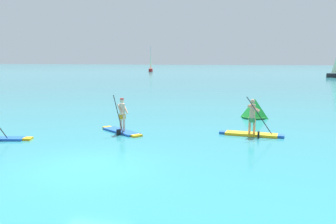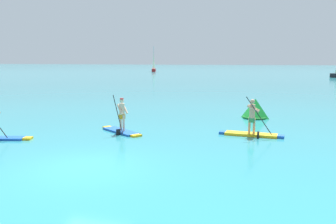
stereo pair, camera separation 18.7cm
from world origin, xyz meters
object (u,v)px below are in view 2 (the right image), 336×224
(race_marker_buoy, at_px, (255,110))
(sailboat_left_horizon, at_px, (154,68))
(paddleboarder_far_right, at_px, (252,128))
(paddleboarder_mid_center, at_px, (121,125))

(race_marker_buoy, distance_m, sailboat_left_horizon, 82.54)
(paddleboarder_far_right, distance_m, sailboat_left_horizon, 87.34)
(race_marker_buoy, bearing_deg, paddleboarder_far_right, -89.82)
(paddleboarder_mid_center, relative_size, sailboat_left_horizon, 0.37)
(paddleboarder_mid_center, xyz_separation_m, race_marker_buoy, (6.13, 6.06, 0.15))
(sailboat_left_horizon, bearing_deg, paddleboarder_mid_center, 2.38)
(paddleboarder_far_right, xyz_separation_m, race_marker_buoy, (-0.02, 5.15, 0.18))
(paddleboarder_far_right, distance_m, race_marker_buoy, 5.15)
(race_marker_buoy, xyz_separation_m, sailboat_left_horizon, (-31.03, 76.48, 0.52))
(paddleboarder_mid_center, xyz_separation_m, paddleboarder_far_right, (6.15, 0.91, -0.03))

